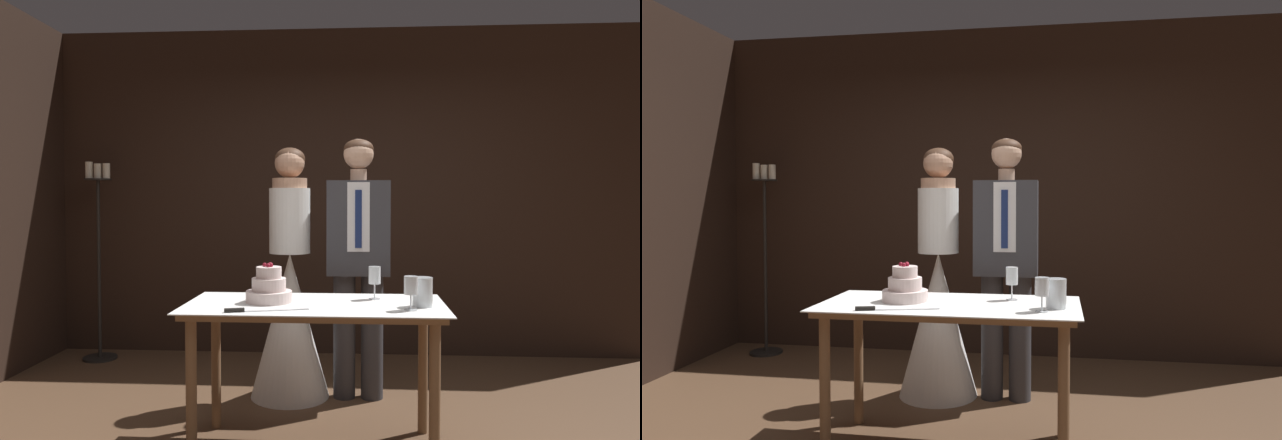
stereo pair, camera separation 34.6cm
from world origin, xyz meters
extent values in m
cube|color=black|center=(0.00, 2.29, 1.42)|extent=(5.25, 0.12, 2.83)
cylinder|color=brown|center=(-0.71, 0.05, 0.38)|extent=(0.06, 0.06, 0.75)
cylinder|color=brown|center=(0.51, 0.05, 0.38)|extent=(0.06, 0.06, 0.75)
cylinder|color=brown|center=(-0.71, 0.56, 0.38)|extent=(0.06, 0.06, 0.75)
cylinder|color=brown|center=(0.51, 0.56, 0.38)|extent=(0.06, 0.06, 0.75)
cube|color=brown|center=(-0.10, 0.30, 0.77)|extent=(1.33, 0.62, 0.03)
cube|color=white|center=(-0.10, 0.30, 0.79)|extent=(1.39, 0.68, 0.01)
cylinder|color=beige|center=(-0.36, 0.33, 0.82)|extent=(0.25, 0.25, 0.06)
cylinder|color=beige|center=(-0.36, 0.33, 0.89)|extent=(0.19, 0.19, 0.07)
cylinder|color=beige|center=(-0.36, 0.33, 0.95)|extent=(0.14, 0.14, 0.06)
sphere|color=maroon|center=(-0.34, 0.33, 0.99)|extent=(0.02, 0.02, 0.02)
sphere|color=maroon|center=(-0.35, 0.36, 0.99)|extent=(0.02, 0.02, 0.02)
sphere|color=maroon|center=(-0.38, 0.34, 0.99)|extent=(0.02, 0.02, 0.02)
sphere|color=maroon|center=(-0.36, 0.31, 0.99)|extent=(0.02, 0.02, 0.02)
cube|color=silver|center=(-0.28, 0.09, 0.79)|extent=(0.32, 0.11, 0.00)
cylinder|color=black|center=(-0.48, 0.04, 0.80)|extent=(0.10, 0.05, 0.02)
cylinder|color=silver|center=(0.40, 0.15, 0.79)|extent=(0.07, 0.07, 0.00)
cylinder|color=silver|center=(0.40, 0.15, 0.83)|extent=(0.01, 0.01, 0.08)
cylinder|color=silver|center=(0.40, 0.15, 0.92)|extent=(0.07, 0.07, 0.09)
cylinder|color=maroon|center=(0.40, 0.15, 0.89)|extent=(0.06, 0.06, 0.04)
cylinder|color=silver|center=(0.22, 0.46, 0.79)|extent=(0.06, 0.06, 0.00)
cylinder|color=silver|center=(0.22, 0.46, 0.84)|extent=(0.01, 0.01, 0.08)
cylinder|color=silver|center=(0.22, 0.46, 0.93)|extent=(0.07, 0.07, 0.10)
cylinder|color=maroon|center=(0.22, 0.46, 0.89)|extent=(0.06, 0.06, 0.03)
cylinder|color=silver|center=(0.47, 0.25, 0.87)|extent=(0.11, 0.11, 0.15)
cylinder|color=silver|center=(0.47, 0.25, 0.83)|extent=(0.05, 0.05, 0.07)
sphere|color=#F9CC4C|center=(0.47, 0.25, 0.87)|extent=(0.02, 0.02, 0.02)
cone|color=white|center=(-0.34, 1.12, 0.49)|extent=(0.54, 0.54, 0.99)
cylinder|color=white|center=(-0.34, 1.12, 1.21)|extent=(0.28, 0.28, 0.44)
cylinder|color=tan|center=(-0.34, 1.12, 1.46)|extent=(0.24, 0.24, 0.07)
sphere|color=tan|center=(-0.34, 1.12, 1.60)|extent=(0.20, 0.20, 0.20)
ellipsoid|color=#472D1E|center=(-0.34, 1.14, 1.63)|extent=(0.21, 0.21, 0.15)
cylinder|color=#38383D|center=(0.04, 1.12, 0.42)|extent=(0.15, 0.15, 0.85)
cylinder|color=#38383D|center=(0.23, 1.12, 0.42)|extent=(0.15, 0.15, 0.85)
cube|color=#38383D|center=(0.13, 1.12, 1.16)|extent=(0.42, 0.24, 0.63)
cube|color=white|center=(0.13, 1.00, 1.24)|extent=(0.15, 0.01, 0.46)
cube|color=navy|center=(0.13, 0.99, 1.23)|extent=(0.04, 0.01, 0.38)
cylinder|color=#DBAD8E|center=(0.13, 1.12, 1.52)|extent=(0.11, 0.11, 0.08)
sphere|color=#DBAD8E|center=(0.13, 1.12, 1.66)|extent=(0.20, 0.20, 0.20)
ellipsoid|color=#472D1E|center=(0.13, 1.13, 1.69)|extent=(0.20, 0.20, 0.13)
cylinder|color=black|center=(-2.06, 1.93, 0.01)|extent=(0.28, 0.28, 0.02)
cylinder|color=black|center=(-2.06, 1.93, 0.77)|extent=(0.03, 0.03, 1.50)
cylinder|color=black|center=(-2.06, 1.93, 1.52)|extent=(0.22, 0.22, 0.01)
cylinder|color=silver|center=(-2.13, 1.93, 1.60)|extent=(0.06, 0.06, 0.14)
cylinder|color=silver|center=(-2.06, 1.93, 1.59)|extent=(0.06, 0.06, 0.13)
cylinder|color=silver|center=(-1.98, 1.93, 1.59)|extent=(0.06, 0.06, 0.13)
camera|label=1|loc=(0.13, -2.74, 1.35)|focal=32.00mm
camera|label=2|loc=(0.47, -2.70, 1.35)|focal=32.00mm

